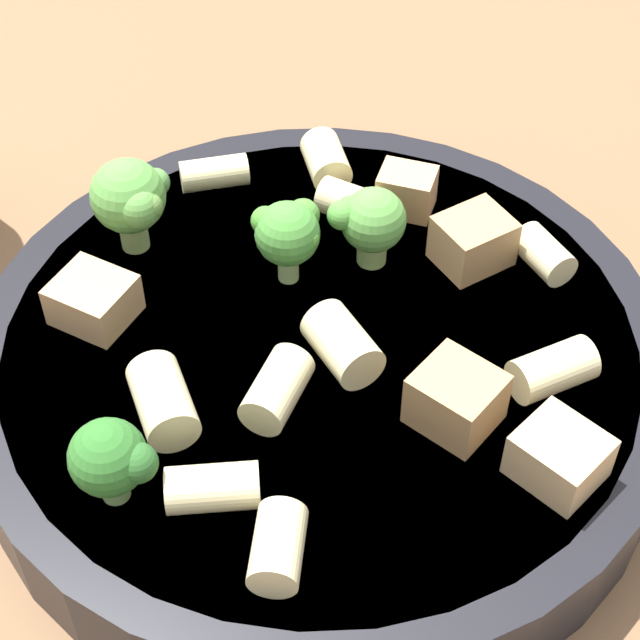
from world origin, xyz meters
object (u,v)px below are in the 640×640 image
rigatoni_1 (343,344)px  rigatoni_8 (326,160)px  rigatoni_0 (214,173)px  rigatoni_5 (552,370)px  broccoli_floret_1 (366,220)px  rigatoni_9 (348,202)px  chicken_chunk_2 (473,241)px  pasta_bowl (320,365)px  rigatoni_7 (163,401)px  broccoli_floret_0 (113,459)px  rigatoni_4 (544,254)px  rigatoni_6 (278,547)px  chicken_chunk_1 (93,300)px  chicken_chunk_0 (412,193)px  chicken_chunk_3 (456,399)px  broccoli_floret_2 (132,199)px  rigatoni_2 (223,492)px  broccoli_floret_3 (288,233)px  rigatoni_3 (267,385)px  chicken_chunk_4 (559,457)px

rigatoni_1 → rigatoni_8: 0.10m
rigatoni_0 → rigatoni_5: bearing=-105.8°
broccoli_floret_1 → rigatoni_9: size_ratio=1.46×
rigatoni_1 → rigatoni_9: 0.08m
broccoli_floret_1 → chicken_chunk_2: bearing=-65.0°
pasta_bowl → rigatoni_7: 0.07m
broccoli_floret_0 → rigatoni_4: broccoli_floret_0 is taller
rigatoni_6 → chicken_chunk_1: size_ratio=0.96×
rigatoni_0 → chicken_chunk_0: 0.08m
rigatoni_8 → chicken_chunk_0: 0.04m
broccoli_floret_1 → chicken_chunk_2: size_ratio=1.24×
pasta_bowl → rigatoni_4: (0.07, -0.06, 0.02)m
chicken_chunk_1 → chicken_chunk_3: 0.14m
broccoli_floret_1 → rigatoni_8: 0.05m
rigatoni_0 → chicken_chunk_2: (0.00, -0.11, 0.00)m
broccoli_floret_2 → chicken_chunk_3: size_ratio=1.49×
chicken_chunk_0 → chicken_chunk_1: bearing=142.1°
rigatoni_2 → rigatoni_6: same height
broccoli_floret_2 → broccoli_floret_3: broccoli_floret_2 is taller
rigatoni_3 → chicken_chunk_2: chicken_chunk_2 is taller
broccoli_floret_0 → broccoli_floret_1: 0.13m
rigatoni_6 → chicken_chunk_3: chicken_chunk_3 is taller
pasta_bowl → rigatoni_2: size_ratio=8.73×
chicken_chunk_0 → rigatoni_6: bearing=-171.4°
broccoli_floret_0 → rigatoni_8: 0.17m
rigatoni_8 → rigatoni_3: bearing=-163.9°
broccoli_floret_0 → chicken_chunk_4: size_ratio=1.21×
rigatoni_4 → rigatoni_8: rigatoni_8 is taller
rigatoni_7 → rigatoni_2: bearing=-122.4°
rigatoni_5 → rigatoni_8: 0.14m
rigatoni_9 → chicken_chunk_2: chicken_chunk_2 is taller
rigatoni_7 → rigatoni_4: bearing=-36.3°
broccoli_floret_1 → chicken_chunk_3: size_ratio=1.25×
chicken_chunk_0 → broccoli_floret_0: bearing=169.7°
rigatoni_2 → chicken_chunk_3: chicken_chunk_3 is taller
broccoli_floret_1 → rigatoni_8: size_ratio=1.35×
pasta_bowl → chicken_chunk_3: chicken_chunk_3 is taller
chicken_chunk_0 → broccoli_floret_2: bearing=127.3°
rigatoni_6 → pasta_bowl: bearing=17.8°
rigatoni_4 → chicken_chunk_3: (-0.08, 0.00, 0.00)m
broccoli_floret_0 → chicken_chunk_2: (0.15, -0.06, -0.01)m
rigatoni_8 → chicken_chunk_4: size_ratio=0.92×
rigatoni_2 → chicken_chunk_0: (0.16, 0.00, 0.00)m
rigatoni_2 → rigatoni_1: bearing=-6.6°
pasta_bowl → chicken_chunk_1: 0.09m
rigatoni_6 → rigatoni_7: size_ratio=0.85×
broccoli_floret_3 → rigatoni_2: broccoli_floret_3 is taller
rigatoni_0 → chicken_chunk_1: 0.08m
rigatoni_8 → chicken_chunk_1: (-0.11, 0.04, -0.00)m
pasta_bowl → broccoli_floret_2: (0.01, 0.08, 0.04)m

